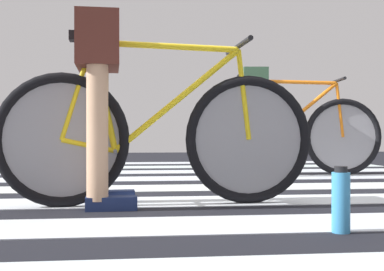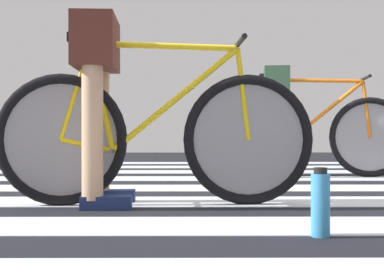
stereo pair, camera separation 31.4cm
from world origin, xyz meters
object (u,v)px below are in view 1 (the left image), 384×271
(bicycle_1_of_2, at_px, (157,135))
(cyclist_1_of_2, at_px, (99,83))
(cyclist_2_of_2, at_px, (254,107))
(water_bottle, at_px, (341,201))
(bicycle_2_of_2, at_px, (288,134))

(bicycle_1_of_2, bearing_deg, cyclist_1_of_2, 180.00)
(bicycle_1_of_2, distance_m, cyclist_2_of_2, 2.12)
(bicycle_1_of_2, bearing_deg, water_bottle, -53.39)
(bicycle_1_of_2, height_order, water_bottle, bicycle_1_of_2)
(bicycle_2_of_2, bearing_deg, water_bottle, -96.51)
(cyclist_1_of_2, height_order, bicycle_2_of_2, cyclist_1_of_2)
(bicycle_2_of_2, relative_size, water_bottle, 6.59)
(bicycle_2_of_2, relative_size, cyclist_2_of_2, 1.76)
(bicycle_2_of_2, distance_m, cyclist_2_of_2, 0.40)
(bicycle_1_of_2, height_order, bicycle_2_of_2, same)
(bicycle_1_of_2, height_order, cyclist_2_of_2, cyclist_2_of_2)
(cyclist_2_of_2, bearing_deg, bicycle_2_of_2, 0.00)
(bicycle_2_of_2, bearing_deg, cyclist_1_of_2, -124.78)
(water_bottle, bearing_deg, cyclist_2_of_2, 83.81)
(bicycle_2_of_2, xyz_separation_m, cyclist_2_of_2, (-0.31, 0.03, 0.25))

